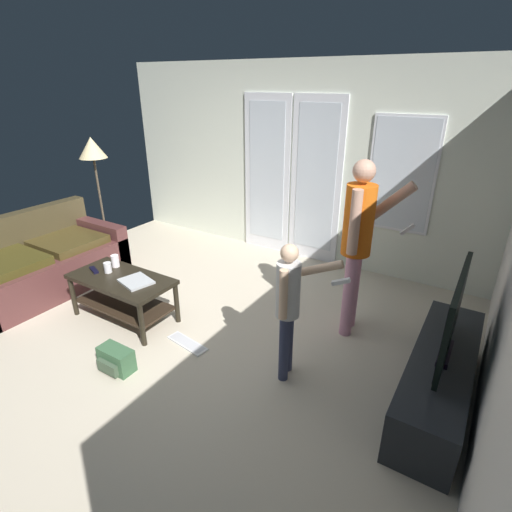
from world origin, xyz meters
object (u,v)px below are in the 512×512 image
Objects in this scene: tv_stand at (439,377)px; cup_near_edge at (115,261)px; backpack at (116,360)px; laptop_closed at (136,281)px; leather_couch at (39,265)px; person_adult at (359,235)px; floor_lamp at (93,153)px; flat_screen_tv at (453,317)px; tv_remote_black at (94,270)px; loose_keyboard at (187,344)px; cup_by_laptop at (108,268)px; coffee_table at (123,289)px; person_child at (289,301)px.

tv_stand is 12.59× the size of cup_near_edge.
laptop_closed is (-0.35, 0.61, 0.38)m from backpack.
leather_couch is 1.14m from cup_near_edge.
tv_stand is 1.32m from person_adult.
person_adult is (-0.90, 0.55, 0.79)m from tv_stand.
floor_lamp is (-3.69, 0.10, 0.38)m from person_adult.
flat_screen_tv is at bearing 24.60° from backpack.
laptop_closed is 0.56m from tv_remote_black.
loose_keyboard is 1.16m from cup_by_laptop.
flat_screen_tv is at bearing 9.32° from coffee_table.
cup_by_laptop is (-2.01, -0.10, -0.19)m from person_child.
tv_remote_black is (-2.16, -0.16, -0.23)m from person_child.
leather_couch is at bearing -168.09° from cup_near_edge.
floor_lamp is 2.02m from cup_by_laptop.
flat_screen_tv is at bearing 5.99° from cup_near_edge.
floor_lamp reaches higher than backpack.
floor_lamp reaches higher than tv_remote_black.
person_adult is 13.02× the size of cup_near_edge.
loose_keyboard is (0.28, 0.58, -0.09)m from backpack.
flat_screen_tv is 0.82× the size of person_child.
leather_couch is 2.19m from loose_keyboard.
loose_keyboard is at bearing 22.53° from tv_remote_black.
leather_couch reaches higher than tv_stand.
flat_screen_tv is at bearing 18.19° from person_child.
flat_screen_tv is 2.67m from backpack.
leather_couch is 1.34m from coffee_table.
flat_screen_tv is at bearing 114.50° from tv_stand.
coffee_table is 1.11× the size of flat_screen_tv.
tv_stand is 3.20m from cup_near_edge.
cup_near_edge reaches higher than backpack.
cup_near_edge is at bearing -34.49° from floor_lamp.
flat_screen_tv is 0.61× the size of floor_lamp.
cup_near_edge reaches higher than tv_remote_black.
cup_by_laptop reaches higher than tv_stand.
tv_stand reaches higher than backpack.
backpack reaches higher than loose_keyboard.
tv_stand is 1.37× the size of person_child.
leather_couch is at bearing 164.71° from backpack.
person_child is at bearing -103.02° from person_adult.
laptop_closed reaches higher than loose_keyboard.
cup_by_laptop is (-3.12, -0.46, 0.32)m from tv_stand.
person_child is 3.77× the size of backpack.
coffee_table reaches higher than tv_stand.
person_child reaches higher than tv_stand.
leather_couch reaches higher than backpack.
laptop_closed reaches higher than coffee_table.
coffee_table is 0.64× the size of person_adult.
person_adult is at bearing 45.64° from tv_remote_black.
tv_stand is at bearing 7.47° from leather_couch.
tv_stand is 2.60m from backpack.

